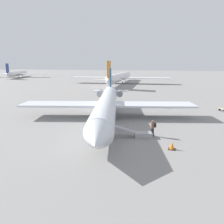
# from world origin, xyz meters

# --- Properties ---
(ground_plane) EXTENTS (600.00, 600.00, 0.00)m
(ground_plane) POSITION_xyz_m (0.00, 0.00, 0.00)
(ground_plane) COLOR gray
(airplane_main) EXTENTS (31.90, 24.96, 6.84)m
(airplane_main) POSITION_xyz_m (-0.92, -0.32, 2.04)
(airplane_main) COLOR silver
(airplane_main) RESTS_ON ground
(airplane_far_center) EXTENTS (40.98, 32.71, 8.42)m
(airplane_far_center) POSITION_xyz_m (-81.43, -94.22, 2.50)
(airplane_far_center) COLOR white
(airplane_far_center) RESTS_ON ground
(airplane_far_left) EXTENTS (52.82, 41.44, 8.82)m
(airplane_far_left) POSITION_xyz_m (-60.15, -18.46, 2.61)
(airplane_far_left) COLOR white
(airplane_far_left) RESTS_ON ground
(boarding_stairs) EXTENTS (2.29, 4.12, 1.70)m
(boarding_stairs) POSITION_xyz_m (6.29, 6.25, 0.37)
(boarding_stairs) COLOR #99999E
(boarding_stairs) RESTS_ON ground
(passenger) EXTENTS (0.43, 0.57, 1.74)m
(passenger) POSITION_xyz_m (5.51, 7.50, 1.00)
(passenger) COLOR #23232D
(passenger) RESTS_ON ground
(traffic_cone_near_stairs) EXTENTS (0.61, 0.61, 0.67)m
(traffic_cone_near_stairs) POSITION_xyz_m (8.65, 9.83, 0.31)
(traffic_cone_near_stairs) COLOR black
(traffic_cone_near_stairs) RESTS_ON ground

